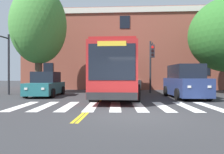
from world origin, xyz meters
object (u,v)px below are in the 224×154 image
(traffic_light_overhead, at_px, (151,58))
(street_tree_curbside_small, at_px, (39,26))
(car_silver_behind_bus, at_px, (131,82))
(car_teal_near_lane, at_px, (46,85))
(city_bus, at_px, (117,71))
(car_navy_far_lane, at_px, (185,82))

(traffic_light_overhead, distance_m, street_tree_curbside_small, 10.48)
(car_silver_behind_bus, height_order, traffic_light_overhead, traffic_light_overhead)
(car_teal_near_lane, distance_m, car_silver_behind_bus, 11.56)
(car_teal_near_lane, bearing_deg, traffic_light_overhead, 16.41)
(city_bus, xyz_separation_m, car_navy_far_lane, (4.72, -1.31, -0.78))
(car_teal_near_lane, xyz_separation_m, car_navy_far_lane, (10.15, -0.95, 0.26))
(traffic_light_overhead, bearing_deg, city_bus, -143.62)
(city_bus, height_order, car_teal_near_lane, city_bus)
(city_bus, relative_size, street_tree_curbside_small, 1.28)
(car_navy_far_lane, bearing_deg, car_teal_near_lane, 174.67)
(car_silver_behind_bus, height_order, street_tree_curbside_small, street_tree_curbside_small)
(car_teal_near_lane, height_order, traffic_light_overhead, traffic_light_overhead)
(traffic_light_overhead, height_order, street_tree_curbside_small, street_tree_curbside_small)
(car_teal_near_lane, height_order, street_tree_curbside_small, street_tree_curbside_small)
(car_teal_near_lane, bearing_deg, street_tree_curbside_small, 120.90)
(city_bus, height_order, street_tree_curbside_small, street_tree_curbside_small)
(traffic_light_overhead, bearing_deg, car_teal_near_lane, -163.59)
(car_navy_far_lane, bearing_deg, street_tree_curbside_small, 161.72)
(city_bus, xyz_separation_m, car_silver_behind_bus, (1.24, 9.09, -1.02))
(traffic_light_overhead, bearing_deg, car_silver_behind_bus, 102.40)
(car_silver_behind_bus, distance_m, street_tree_curbside_small, 11.85)
(car_navy_far_lane, bearing_deg, car_silver_behind_bus, 108.52)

